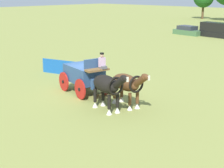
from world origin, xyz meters
TOP-DOWN VIEW (x-y plane):
  - ground_plane at (0.00, 0.00)m, footprint 220.00×220.00m
  - show_wagon at (0.14, -0.03)m, footprint 5.70×2.51m
  - draft_horse_near at (3.74, -0.16)m, footprint 3.10×1.35m
  - draft_horse_off at (3.46, -1.43)m, footprint 3.03×1.36m
  - parked_vehicle_a at (-11.36, 30.32)m, footprint 4.48×2.39m
  - parked_vehicle_b at (-7.04, 30.71)m, footprint 4.95×2.33m
  - sponsor_banner at (-5.10, 2.06)m, footprint 3.10×0.93m

SIDE VIEW (x-z plane):
  - ground_plane at x=0.00m, z-range 0.00..0.00m
  - sponsor_banner at x=-5.10m, z-range 0.00..1.10m
  - parked_vehicle_a at x=-11.36m, z-range -0.09..1.20m
  - parked_vehicle_b at x=-7.04m, z-range -0.03..1.95m
  - show_wagon at x=0.14m, z-range -0.19..2.55m
  - draft_horse_near at x=3.74m, z-range 0.22..2.38m
  - draft_horse_off at x=3.46m, z-range 0.26..2.51m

